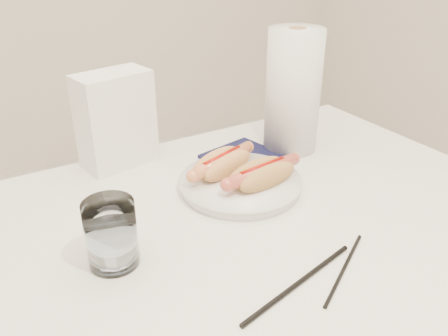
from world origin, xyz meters
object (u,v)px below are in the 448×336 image
napkin_box (116,120)px  hotdog_left (222,164)px  table (225,259)px  plate (240,185)px  hotdog_right (262,174)px  water_glass (111,234)px  paper_towel_roll (293,91)px

napkin_box → hotdog_left: bearing=-63.0°
table → plate: (0.10, 0.11, 0.07)m
napkin_box → hotdog_right: bearing=-65.4°
table → hotdog_left: 0.20m
water_glass → paper_towel_roll: 0.55m
napkin_box → paper_towel_roll: size_ratio=0.74×
water_glass → paper_towel_roll: size_ratio=0.39×
hotdog_right → plate: bearing=120.2°
table → water_glass: bearing=174.6°
napkin_box → paper_towel_roll: (0.38, -0.13, 0.04)m
hotdog_right → napkin_box: (-0.19, 0.27, 0.06)m
hotdog_left → water_glass: water_glass is taller
hotdog_left → water_glass: (-0.28, -0.14, 0.01)m
table → water_glass: (-0.19, 0.02, 0.11)m
water_glass → table: bearing=-5.4°
water_glass → napkin_box: bearing=68.7°
plate → water_glass: (-0.29, -0.09, 0.04)m
napkin_box → table: bearing=-90.3°
plate → paper_towel_roll: 0.27m
plate → hotdog_right: (0.03, -0.04, 0.03)m
table → hotdog_right: hotdog_right is taller
table → hotdog_right: size_ratio=6.79×
hotdog_right → hotdog_left: bearing=111.0°
hotdog_right → paper_towel_roll: 0.25m
plate → napkin_box: napkin_box is taller
table → paper_towel_roll: size_ratio=4.30×
table → hotdog_left: bearing=61.0°
hotdog_left → napkin_box: napkin_box is taller
plate → paper_towel_roll: bearing=27.2°
table → water_glass: water_glass is taller
hotdog_right → table: bearing=-157.0°
hotdog_left → hotdog_right: size_ratio=0.97×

